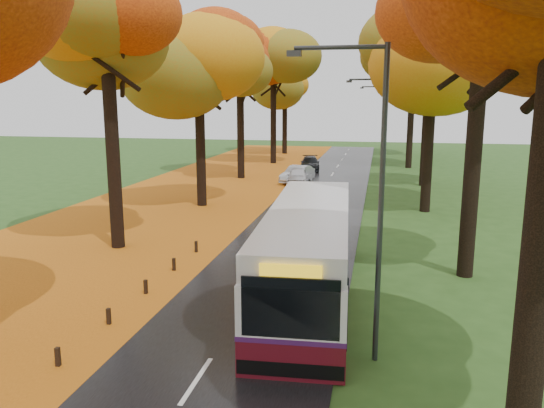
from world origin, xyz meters
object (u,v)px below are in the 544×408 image
(car_white, at_px, (298,176))
(bus, at_px, (309,250))
(streetlamp_mid, at_px, (378,130))
(streetlamp_far, at_px, (380,118))
(car_silver, at_px, (297,174))
(streetlamp_near, at_px, (371,181))
(car_dark, at_px, (310,163))

(car_white, bearing_deg, bus, -85.18)
(streetlamp_mid, relative_size, streetlamp_far, 1.00)
(car_silver, bearing_deg, streetlamp_mid, -31.82)
(bus, bearing_deg, car_silver, 96.31)
(streetlamp_near, relative_size, car_dark, 1.85)
(car_white, height_order, car_dark, car_white)
(car_white, xyz_separation_m, car_dark, (-0.21, 8.92, -0.05))
(streetlamp_near, relative_size, car_silver, 1.96)
(streetlamp_far, distance_m, car_silver, 16.96)
(bus, distance_m, car_dark, 32.62)
(car_white, distance_m, car_dark, 8.93)
(streetlamp_mid, xyz_separation_m, car_white, (-6.09, 5.59, -3.99))
(streetlamp_far, distance_m, car_dark, 10.58)
(car_silver, height_order, car_dark, car_silver)
(streetlamp_far, bearing_deg, car_dark, -130.08)
(car_dark, bearing_deg, car_white, -96.09)
(streetlamp_near, xyz_separation_m, car_white, (-6.09, 27.59, -3.99))
(car_dark, bearing_deg, car_silver, -97.44)
(streetlamp_far, relative_size, car_white, 2.00)
(streetlamp_mid, bearing_deg, car_dark, 113.45)
(streetlamp_far, bearing_deg, streetlamp_mid, -90.00)
(streetlamp_far, xyz_separation_m, car_silver, (-6.30, -15.23, -4.00))
(streetlamp_mid, distance_m, bus, 18.19)
(bus, relative_size, car_white, 2.96)
(car_silver, bearing_deg, bus, -65.02)
(bus, height_order, car_dark, bus)
(streetlamp_far, xyz_separation_m, car_dark, (-6.30, -7.48, -4.05))
(car_silver, bearing_deg, streetlamp_far, 82.79)
(bus, bearing_deg, streetlamp_far, 83.59)
(streetlamp_far, bearing_deg, streetlamp_near, -90.00)
(streetlamp_mid, height_order, bus, streetlamp_mid)
(streetlamp_mid, bearing_deg, car_silver, 132.93)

